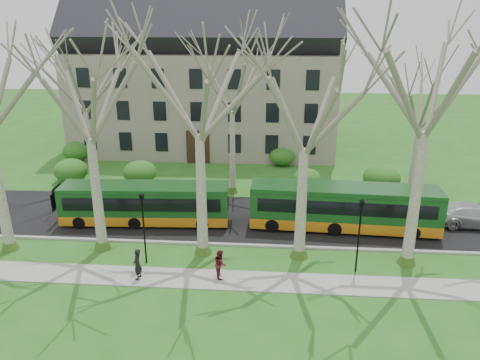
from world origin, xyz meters
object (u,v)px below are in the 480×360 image
Objects in this scene: sedan at (473,215)px; pedestrian_a at (137,264)px; bus_follow at (344,207)px; bus_lead at (145,203)px; pedestrian_b at (220,264)px.

pedestrian_a reaches higher than sedan.
bus_lead is at bearing -176.87° from bus_follow.
bus_follow reaches higher than bus_lead.
sedan is (22.21, 1.16, -0.65)m from bus_lead.
bus_follow is (13.37, 0.10, 0.12)m from bus_lead.
sedan is at bearing -79.35° from pedestrian_b.
pedestrian_a is at bearing 114.05° from sedan.
bus_lead is 22.25m from sedan.
bus_follow is 10.08m from pedestrian_b.
bus_follow is 8.93m from sedan.
bus_follow is 7.51× the size of pedestrian_b.
bus_lead is 6.37× the size of pedestrian_a.
pedestrian_b reaches higher than sedan.
pedestrian_a is at bearing 81.44° from pedestrian_b.
bus_follow is 2.33× the size of sedan.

